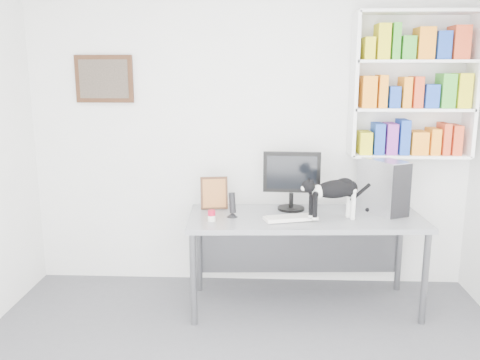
# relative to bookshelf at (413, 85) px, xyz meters

# --- Properties ---
(room) EXTENTS (4.01, 4.01, 2.70)m
(room) POSITION_rel_bookshelf_xyz_m (-1.40, -1.85, -0.50)
(room) COLOR #4C4D51
(room) RESTS_ON ground
(bookshelf) EXTENTS (1.03, 0.28, 1.24)m
(bookshelf) POSITION_rel_bookshelf_xyz_m (0.00, 0.00, 0.00)
(bookshelf) COLOR white
(bookshelf) RESTS_ON room
(wall_art) EXTENTS (0.52, 0.04, 0.42)m
(wall_art) POSITION_rel_bookshelf_xyz_m (-2.70, 0.12, 0.05)
(wall_art) COLOR #432815
(wall_art) RESTS_ON room
(desk) EXTENTS (1.96, 0.85, 0.80)m
(desk) POSITION_rel_bookshelf_xyz_m (-0.92, -0.40, -1.45)
(desk) COLOR gray
(desk) RESTS_ON room
(monitor) EXTENTS (0.49, 0.25, 0.52)m
(monitor) POSITION_rel_bookshelf_xyz_m (-1.03, -0.22, -0.79)
(monitor) COLOR black
(monitor) RESTS_ON desk
(keyboard) EXTENTS (0.45, 0.27, 0.03)m
(keyboard) POSITION_rel_bookshelf_xyz_m (-1.05, -0.53, -1.03)
(keyboard) COLOR white
(keyboard) RESTS_ON desk
(pc_tower) EXTENTS (0.38, 0.49, 0.45)m
(pc_tower) POSITION_rel_bookshelf_xyz_m (-0.26, -0.25, -0.82)
(pc_tower) COLOR silver
(pc_tower) RESTS_ON desk
(speaker) EXTENTS (0.12, 0.12, 0.21)m
(speaker) POSITION_rel_bookshelf_xyz_m (-1.52, -0.46, -0.94)
(speaker) COLOR black
(speaker) RESTS_ON desk
(leaning_print) EXTENTS (0.25, 0.13, 0.29)m
(leaning_print) POSITION_rel_bookshelf_xyz_m (-1.69, -0.22, -0.90)
(leaning_print) COLOR #432815
(leaning_print) RESTS_ON desk
(soup_can) EXTENTS (0.07, 0.07, 0.09)m
(soup_can) POSITION_rel_bookshelf_xyz_m (-1.68, -0.58, -1.01)
(soup_can) COLOR red
(soup_can) RESTS_ON desk
(cat) EXTENTS (0.57, 0.36, 0.35)m
(cat) POSITION_rel_bookshelf_xyz_m (-0.70, -0.52, -0.88)
(cat) COLOR black
(cat) RESTS_ON desk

